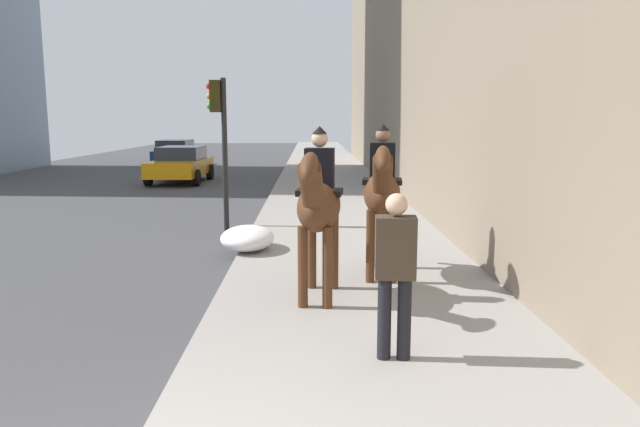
# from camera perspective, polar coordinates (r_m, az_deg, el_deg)

# --- Properties ---
(mounted_horse_near) EXTENTS (2.15, 0.75, 2.32)m
(mounted_horse_near) POSITION_cam_1_polar(r_m,az_deg,el_deg) (7.86, -0.15, 0.92)
(mounted_horse_near) COLOR #4C2B16
(mounted_horse_near) RESTS_ON sidewalk_slab
(mounted_horse_far) EXTENTS (2.15, 0.73, 2.35)m
(mounted_horse_far) POSITION_cam_1_polar(r_m,az_deg,el_deg) (9.08, 5.97, 2.11)
(mounted_horse_far) COLOR #4C2B16
(mounted_horse_far) RESTS_ON sidewalk_slab
(pedestrian_greeting) EXTENTS (0.29, 0.42, 1.70)m
(pedestrian_greeting) POSITION_cam_1_polar(r_m,az_deg,el_deg) (5.97, 7.25, -4.97)
(pedestrian_greeting) COLOR black
(pedestrian_greeting) RESTS_ON sidewalk_slab
(car_near_lane) EXTENTS (4.35, 1.97, 1.44)m
(car_near_lane) POSITION_cam_1_polar(r_m,az_deg,el_deg) (32.78, -13.63, 5.72)
(car_near_lane) COLOR navy
(car_near_lane) RESTS_ON ground
(car_mid_lane) EXTENTS (4.22, 2.18, 1.44)m
(car_mid_lane) POSITION_cam_1_polar(r_m,az_deg,el_deg) (24.58, -13.23, 4.67)
(car_mid_lane) COLOR orange
(car_mid_lane) RESTS_ON ground
(traffic_light_near_curb) EXTENTS (0.20, 0.44, 3.43)m
(traffic_light_near_curb) POSITION_cam_1_polar(r_m,az_deg,el_deg) (13.58, -9.57, 8.04)
(traffic_light_near_curb) COLOR black
(traffic_light_near_curb) RESTS_ON ground
(snow_pile_far) EXTENTS (1.29, 1.00, 0.45)m
(snow_pile_far) POSITION_cam_1_polar(r_m,az_deg,el_deg) (11.14, -6.99, -2.35)
(snow_pile_far) COLOR white
(snow_pile_far) RESTS_ON sidewalk_slab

